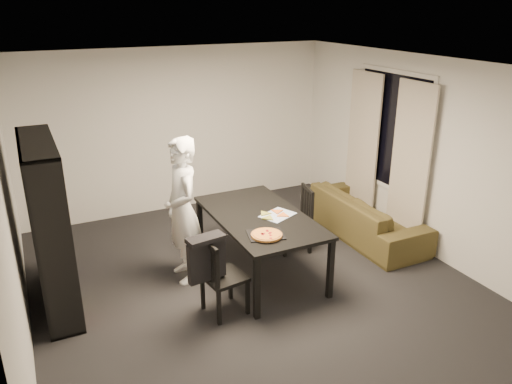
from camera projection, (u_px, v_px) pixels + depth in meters
name	position (u px, v px, depth m)	size (l,w,h in m)	color
room	(252.00, 183.00, 5.64)	(5.01, 5.51, 2.61)	black
window_pane	(392.00, 131.00, 7.09)	(0.02, 1.40, 1.60)	black
window_frame	(391.00, 131.00, 7.09)	(0.03, 1.52, 1.72)	white
curtain_left	(410.00, 165.00, 6.74)	(0.03, 0.70, 2.25)	#C0B5A3
curtain_right	(363.00, 147.00, 7.62)	(0.03, 0.70, 2.25)	#C0B5A3
bookshelf	(49.00, 226.00, 5.40)	(0.35, 1.50, 1.90)	black
dining_table	(260.00, 220.00, 6.11)	(1.04, 1.87, 0.78)	black
chair_left	(217.00, 272.00, 5.32)	(0.47, 0.47, 0.90)	black
chair_right	(300.00, 215.00, 6.79)	(0.48, 0.48, 0.89)	black
draped_jacket	(206.00, 256.00, 5.18)	(0.43, 0.23, 0.50)	black
person	(182.00, 211.00, 5.93)	(0.65, 0.43, 1.79)	white
baking_tray	(266.00, 235.00, 5.57)	(0.40, 0.32, 0.01)	black
pepperoni_pizza	(267.00, 235.00, 5.52)	(0.35, 0.35, 0.03)	#99602C
kitchen_towel	(278.00, 215.00, 6.09)	(0.40, 0.30, 0.01)	silver
pizza_slices	(273.00, 214.00, 6.08)	(0.37, 0.31, 0.01)	gold
sofa	(363.00, 215.00, 7.27)	(2.11, 0.83, 0.62)	#433E1A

